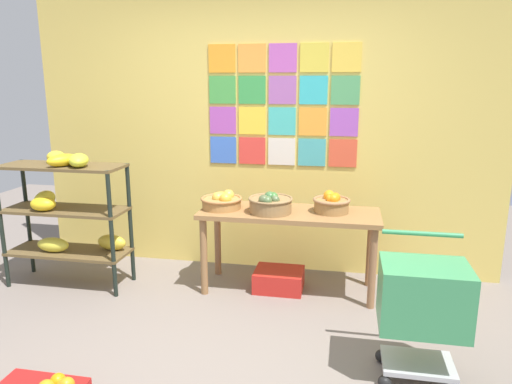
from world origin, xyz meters
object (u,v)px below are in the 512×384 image
(fruit_basket_back_left, at_px, (332,203))
(produce_crate_under_table, at_px, (279,280))
(fruit_basket_right, at_px, (270,204))
(fruit_basket_centre, at_px, (222,201))
(banana_shelf_unit, at_px, (66,206))
(display_table, at_px, (289,222))
(shopping_cart, at_px, (423,301))

(fruit_basket_back_left, bearing_deg, produce_crate_under_table, -174.01)
(fruit_basket_right, height_order, fruit_basket_centre, fruit_basket_right)
(fruit_basket_right, bearing_deg, fruit_basket_centre, 171.92)
(banana_shelf_unit, bearing_deg, fruit_basket_centre, 9.59)
(fruit_basket_back_left, bearing_deg, fruit_basket_right, -167.09)
(banana_shelf_unit, distance_m, display_table, 1.95)
(fruit_basket_centre, bearing_deg, fruit_basket_back_left, 3.28)
(banana_shelf_unit, distance_m, fruit_basket_back_left, 2.30)
(fruit_basket_centre, relative_size, shopping_cart, 0.41)
(produce_crate_under_table, bearing_deg, shopping_cart, -47.59)
(banana_shelf_unit, relative_size, fruit_basket_centre, 3.34)
(fruit_basket_centre, xyz_separation_m, fruit_basket_back_left, (0.93, 0.05, 0.01))
(fruit_basket_back_left, height_order, shopping_cart, fruit_basket_back_left)
(banana_shelf_unit, distance_m, produce_crate_under_table, 1.97)
(fruit_basket_back_left, height_order, produce_crate_under_table, fruit_basket_back_left)
(fruit_basket_centre, distance_m, produce_crate_under_table, 0.85)
(fruit_basket_centre, xyz_separation_m, produce_crate_under_table, (0.50, 0.01, -0.69))
(fruit_basket_centre, bearing_deg, shopping_cart, -36.03)
(display_table, bearing_deg, shopping_cart, -50.19)
(display_table, bearing_deg, produce_crate_under_table, -173.26)
(fruit_basket_back_left, distance_m, produce_crate_under_table, 0.82)
(fruit_basket_back_left, xyz_separation_m, shopping_cart, (0.58, -1.16, -0.28))
(produce_crate_under_table, bearing_deg, fruit_basket_centre, -179.06)
(banana_shelf_unit, distance_m, fruit_basket_right, 1.79)
(fruit_basket_centre, bearing_deg, banana_shelf_unit, -170.41)
(fruit_basket_centre, bearing_deg, fruit_basket_right, -8.08)
(display_table, height_order, fruit_basket_right, fruit_basket_right)
(banana_shelf_unit, relative_size, display_table, 0.79)
(banana_shelf_unit, xyz_separation_m, produce_crate_under_table, (1.85, 0.24, -0.64))
(fruit_basket_right, xyz_separation_m, fruit_basket_back_left, (0.50, 0.11, 0.00))
(fruit_basket_right, height_order, produce_crate_under_table, fruit_basket_right)
(fruit_basket_right, distance_m, produce_crate_under_table, 0.71)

